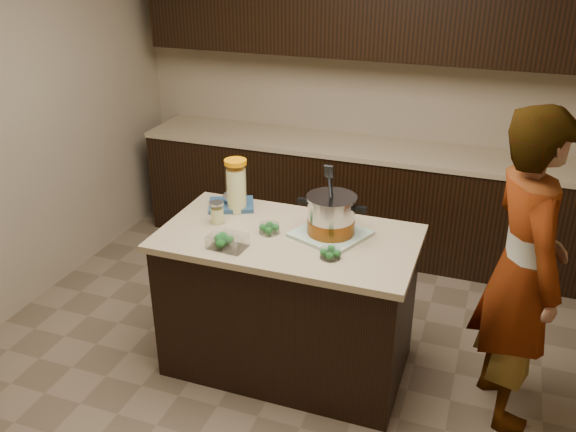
{
  "coord_description": "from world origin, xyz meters",
  "views": [
    {
      "loc": [
        1.04,
        -2.89,
        2.47
      ],
      "look_at": [
        0.0,
        0.0,
        1.02
      ],
      "focal_mm": 38.0,
      "sensor_mm": 36.0,
      "label": 1
    }
  ],
  "objects_px": {
    "stock_pot": "(331,217)",
    "person": "(522,272)",
    "island": "(288,302)",
    "lemonade_pitcher": "(236,188)"
  },
  "relations": [
    {
      "from": "lemonade_pitcher",
      "to": "island",
      "type": "bearing_deg",
      "value": -27.09
    },
    {
      "from": "lemonade_pitcher",
      "to": "person",
      "type": "bearing_deg",
      "value": -5.11
    },
    {
      "from": "island",
      "to": "person",
      "type": "height_order",
      "value": "person"
    },
    {
      "from": "stock_pot",
      "to": "person",
      "type": "height_order",
      "value": "person"
    },
    {
      "from": "island",
      "to": "stock_pot",
      "type": "bearing_deg",
      "value": 18.73
    },
    {
      "from": "island",
      "to": "lemonade_pitcher",
      "type": "distance_m",
      "value": 0.75
    },
    {
      "from": "island",
      "to": "stock_pot",
      "type": "height_order",
      "value": "stock_pot"
    },
    {
      "from": "island",
      "to": "person",
      "type": "distance_m",
      "value": 1.33
    },
    {
      "from": "island",
      "to": "stock_pot",
      "type": "xyz_separation_m",
      "value": [
        0.23,
        0.08,
        0.56
      ]
    },
    {
      "from": "lemonade_pitcher",
      "to": "stock_pot",
      "type": "bearing_deg",
      "value": -11.68
    }
  ]
}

